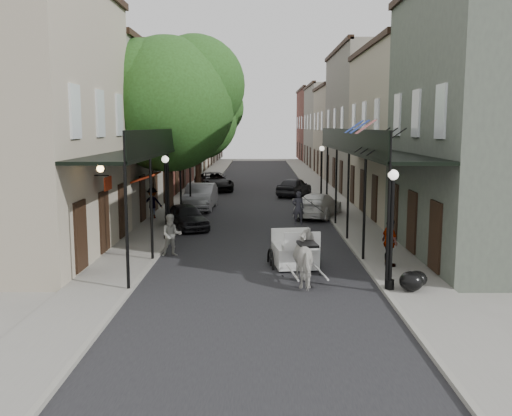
{
  "coord_description": "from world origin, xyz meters",
  "views": [
    {
      "loc": [
        0.08,
        -19.13,
        5.14
      ],
      "look_at": [
        -0.09,
        5.31,
        1.6
      ],
      "focal_mm": 40.0,
      "sensor_mm": 36.0,
      "label": 1
    }
  ],
  "objects_px": {
    "car_left_near": "(186,216)",
    "car_left_far": "(214,182)",
    "lamppost_left": "(166,196)",
    "pedestrian_sidewalk_right": "(390,242)",
    "lamppost_right_far": "(321,173)",
    "car_left_mid": "(200,197)",
    "lamppost_right_near": "(391,228)",
    "car_right_far": "(294,187)",
    "carriage": "(293,235)",
    "horse": "(308,258)",
    "car_right_near": "(318,205)",
    "tree_near": "(176,99)",
    "pedestrian_sidewalk_left": "(152,203)",
    "pedestrian_walking": "(172,235)",
    "tree_far": "(202,116)"
  },
  "relations": [
    {
      "from": "car_left_far",
      "to": "car_right_near",
      "type": "distance_m",
      "value": 14.95
    },
    {
      "from": "horse",
      "to": "carriage",
      "type": "xyz_separation_m",
      "value": [
        -0.35,
        2.67,
        0.26
      ]
    },
    {
      "from": "pedestrian_walking",
      "to": "car_left_mid",
      "type": "bearing_deg",
      "value": 77.91
    },
    {
      "from": "lamppost_left",
      "to": "car_left_near",
      "type": "distance_m",
      "value": 3.36
    },
    {
      "from": "lamppost_right_far",
      "to": "horse",
      "type": "distance_m",
      "value": 19.19
    },
    {
      "from": "car_right_near",
      "to": "pedestrian_sidewalk_left",
      "type": "bearing_deg",
      "value": 27.95
    },
    {
      "from": "horse",
      "to": "tree_near",
      "type": "bearing_deg",
      "value": -69.78
    },
    {
      "from": "lamppost_left",
      "to": "pedestrian_sidewalk_right",
      "type": "bearing_deg",
      "value": -29.79
    },
    {
      "from": "lamppost_right_far",
      "to": "pedestrian_sidewalk_right",
      "type": "xyz_separation_m",
      "value": [
        0.65,
        -17.06,
        -1.06
      ]
    },
    {
      "from": "car_left_far",
      "to": "car_right_far",
      "type": "xyz_separation_m",
      "value": [
        6.2,
        -3.65,
        -0.03
      ]
    },
    {
      "from": "pedestrian_sidewalk_left",
      "to": "car_left_mid",
      "type": "bearing_deg",
      "value": -120.29
    },
    {
      "from": "car_right_near",
      "to": "lamppost_left",
      "type": "bearing_deg",
      "value": 63.16
    },
    {
      "from": "lamppost_left",
      "to": "pedestrian_walking",
      "type": "distance_m",
      "value": 3.3
    },
    {
      "from": "lamppost_right_far",
      "to": "pedestrian_sidewalk_left",
      "type": "xyz_separation_m",
      "value": [
        -9.9,
        -6.32,
        -1.09
      ]
    },
    {
      "from": "car_right_near",
      "to": "lamppost_right_near",
      "type": "bearing_deg",
      "value": 113.49
    },
    {
      "from": "lamppost_left",
      "to": "carriage",
      "type": "bearing_deg",
      "value": -38.72
    },
    {
      "from": "car_left_near",
      "to": "lamppost_left",
      "type": "bearing_deg",
      "value": -124.35
    },
    {
      "from": "horse",
      "to": "car_right_near",
      "type": "bearing_deg",
      "value": -104.55
    },
    {
      "from": "lamppost_right_far",
      "to": "car_left_mid",
      "type": "xyz_separation_m",
      "value": [
        -7.7,
        -2.21,
        -1.26
      ]
    },
    {
      "from": "carriage",
      "to": "car_right_near",
      "type": "height_order",
      "value": "carriage"
    },
    {
      "from": "lamppost_right_near",
      "to": "car_left_far",
      "type": "xyz_separation_m",
      "value": [
        -7.7,
        28.06,
        -1.32
      ]
    },
    {
      "from": "pedestrian_walking",
      "to": "pedestrian_sidewalk_left",
      "type": "distance_m",
      "value": 9.0
    },
    {
      "from": "carriage",
      "to": "tree_far",
      "type": "bearing_deg",
      "value": 96.44
    },
    {
      "from": "tree_near",
      "to": "car_left_mid",
      "type": "height_order",
      "value": "tree_near"
    },
    {
      "from": "lamppost_right_near",
      "to": "pedestrian_sidewalk_right",
      "type": "relative_size",
      "value": 2.12
    },
    {
      "from": "tree_near",
      "to": "lamppost_right_near",
      "type": "relative_size",
      "value": 2.6
    },
    {
      "from": "car_left_near",
      "to": "car_left_mid",
      "type": "xyz_separation_m",
      "value": [
        0.0,
        6.79,
        0.16
      ]
    },
    {
      "from": "pedestrian_sidewalk_right",
      "to": "car_left_mid",
      "type": "distance_m",
      "value": 17.04
    },
    {
      "from": "lamppost_right_near",
      "to": "carriage",
      "type": "distance_m",
      "value": 4.7
    },
    {
      "from": "lamppost_left",
      "to": "lamppost_right_near",
      "type": "bearing_deg",
      "value": -44.29
    },
    {
      "from": "lamppost_right_near",
      "to": "car_right_near",
      "type": "distance_m",
      "value": 14.92
    },
    {
      "from": "car_right_far",
      "to": "pedestrian_walking",
      "type": "bearing_deg",
      "value": 95.52
    },
    {
      "from": "car_left_mid",
      "to": "lamppost_right_far",
      "type": "bearing_deg",
      "value": 17.59
    },
    {
      "from": "tree_near",
      "to": "horse",
      "type": "relative_size",
      "value": 4.72
    },
    {
      "from": "lamppost_right_far",
      "to": "pedestrian_sidewalk_right",
      "type": "bearing_deg",
      "value": -87.83
    },
    {
      "from": "lamppost_right_near",
      "to": "car_right_far",
      "type": "xyz_separation_m",
      "value": [
        -1.5,
        24.41,
        -1.35
      ]
    },
    {
      "from": "lamppost_right_far",
      "to": "car_left_mid",
      "type": "height_order",
      "value": "lamppost_right_far"
    },
    {
      "from": "carriage",
      "to": "pedestrian_sidewalk_right",
      "type": "height_order",
      "value": "carriage"
    },
    {
      "from": "lamppost_right_near",
      "to": "car_right_far",
      "type": "relative_size",
      "value": 0.9
    },
    {
      "from": "tree_near",
      "to": "lamppost_left",
      "type": "height_order",
      "value": "tree_near"
    },
    {
      "from": "car_left_mid",
      "to": "car_left_far",
      "type": "distance_m",
      "value": 10.27
    },
    {
      "from": "lamppost_right_far",
      "to": "car_left_near",
      "type": "bearing_deg",
      "value": -130.55
    },
    {
      "from": "pedestrian_sidewalk_right",
      "to": "car_left_far",
      "type": "xyz_separation_m",
      "value": [
        -8.35,
        25.12,
        -0.27
      ]
    },
    {
      "from": "tree_near",
      "to": "pedestrian_sidewalk_left",
      "type": "distance_m",
      "value": 5.95
    },
    {
      "from": "lamppost_left",
      "to": "horse",
      "type": "bearing_deg",
      "value": -50.59
    },
    {
      "from": "car_left_near",
      "to": "car_left_far",
      "type": "height_order",
      "value": "car_left_far"
    },
    {
      "from": "carriage",
      "to": "car_right_far",
      "type": "relative_size",
      "value": 0.7
    },
    {
      "from": "lamppost_right_near",
      "to": "pedestrian_sidewalk_right",
      "type": "xyz_separation_m",
      "value": [
        0.65,
        2.94,
        -1.06
      ]
    },
    {
      "from": "car_left_near",
      "to": "pedestrian_sidewalk_right",
      "type": "bearing_deg",
      "value": -68.91
    },
    {
      "from": "carriage",
      "to": "horse",
      "type": "bearing_deg",
      "value": -90.0
    }
  ]
}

